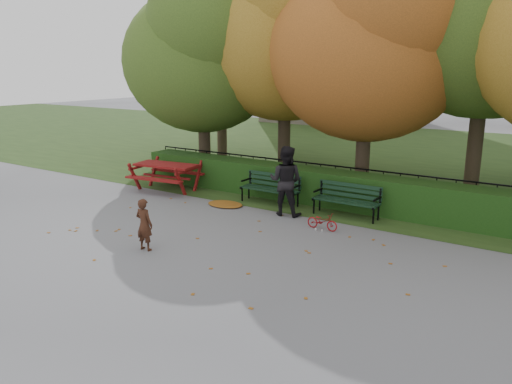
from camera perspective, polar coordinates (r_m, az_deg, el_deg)
The scene contains 17 objects.
ground at distance 11.16m, azimuth -2.60°, elevation -6.46°, with size 90.00×90.00×0.00m, color gray.
grass_strip at distance 23.60m, azimuth 17.81°, elevation 3.87°, with size 90.00×90.00×0.00m, color #233A16.
building_left at distance 37.80m, azimuth 10.15°, elevation 19.31°, with size 10.00×7.00×15.00m, color #B4A18C.
hedge at distance 14.73m, azimuth 7.70°, elevation 0.55°, with size 13.00×0.90×1.00m, color #14330D.
iron_fence at distance 15.43m, azimuth 9.00°, elevation 1.26°, with size 14.00×0.04×1.02m.
tree_a at distance 18.05m, azimuth -5.84°, elevation 15.93°, with size 5.88×5.60×7.48m.
tree_b at distance 17.52m, azimuth 4.04°, elevation 18.92°, with size 6.72×6.40×8.79m.
tree_c at distance 15.38m, azimuth 13.67°, elevation 17.10°, with size 6.30×6.00×8.00m.
tree_f at distance 22.19m, azimuth -3.75°, elevation 18.65°, with size 6.93×6.60×9.19m.
bench_left at distance 14.65m, azimuth 1.75°, elevation 0.68°, with size 1.80×0.57×0.88m.
bench_right at distance 13.58m, azimuth 10.40°, elevation -0.62°, with size 1.80×0.57×0.88m.
picnic_table at distance 16.45m, azimuth -10.23°, elevation 2.51°, with size 2.24×1.90×0.99m.
leaf_pile at distance 14.55m, azimuth -3.54°, elevation -1.39°, with size 1.11×0.77×0.08m, color brown.
leaf_scatter at distance 11.39m, azimuth -1.71°, elevation -6.00°, with size 9.00×5.70×0.01m, color brown, non-canonical shape.
child at distance 11.15m, azimuth -12.65°, elevation -3.65°, with size 0.43×0.28×1.17m, color #3B1F13.
adult at distance 13.41m, azimuth 3.40°, elevation 1.28°, with size 0.92×0.72×1.90m, color black.
bicycle at distance 12.45m, azimuth 7.59°, elevation -3.33°, with size 0.28×0.82×0.43m, color maroon.
Camera 1 is at (6.16, -8.44, 3.91)m, focal length 35.00 mm.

